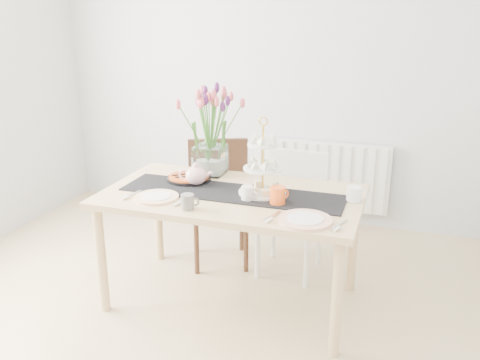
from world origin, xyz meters
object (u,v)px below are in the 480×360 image
(plate_right, at_px, (305,220))
(mug_white, at_px, (247,194))
(plate_left, at_px, (157,197))
(dining_table, at_px, (232,205))
(tart_tin, at_px, (189,178))
(tulip_vase, at_px, (209,117))
(mug_grey, at_px, (188,202))
(chair_brown, at_px, (219,192))
(radiator, at_px, (320,175))
(chair_white, at_px, (294,203))
(teapot, at_px, (196,176))
(mug_orange, at_px, (278,196))
(cake_stand, at_px, (263,175))
(cream_jug, at_px, (354,194))

(plate_right, bearing_deg, mug_white, 152.59)
(plate_left, bearing_deg, dining_table, 29.55)
(dining_table, xyz_separation_m, tart_tin, (-0.36, 0.14, 0.09))
(tulip_vase, height_order, mug_grey, tulip_vase)
(chair_brown, height_order, mug_grey, chair_brown)
(radiator, distance_m, chair_white, 0.92)
(dining_table, distance_m, mug_white, 0.20)
(radiator, xyz_separation_m, chair_brown, (-0.61, -0.93, 0.09))
(teapot, distance_m, mug_white, 0.43)
(mug_orange, bearing_deg, tart_tin, 110.46)
(chair_white, bearing_deg, mug_white, -97.91)
(teapot, distance_m, plate_left, 0.33)
(chair_brown, bearing_deg, cake_stand, -70.56)
(plate_right, bearing_deg, teapot, 155.49)
(radiator, relative_size, cake_stand, 2.76)
(mug_orange, bearing_deg, dining_table, 113.12)
(dining_table, bearing_deg, tulip_vase, 129.48)
(mug_orange, bearing_deg, plate_left, 140.46)
(chair_brown, distance_m, tart_tin, 0.49)
(plate_left, bearing_deg, mug_white, 14.42)
(chair_white, bearing_deg, cake_stand, -95.13)
(teapot, bearing_deg, mug_grey, -78.96)
(dining_table, relative_size, plate_left, 5.93)
(cream_jug, relative_size, plate_right, 0.30)
(chair_brown, bearing_deg, dining_table, -85.34)
(mug_grey, xyz_separation_m, mug_orange, (0.47, 0.24, 0.01))
(chair_brown, relative_size, plate_left, 3.40)
(mug_grey, bearing_deg, chair_white, 48.70)
(cream_jug, bearing_deg, mug_white, -160.07)
(mug_grey, bearing_deg, radiator, 59.32)
(cream_jug, xyz_separation_m, tart_tin, (-1.09, 0.04, -0.03))
(cake_stand, bearing_deg, tart_tin, 169.40)
(chair_brown, height_order, plate_left, chair_brown)
(chair_brown, relative_size, teapot, 4.18)
(chair_brown, relative_size, mug_orange, 8.52)
(radiator, relative_size, plate_left, 4.45)
(mug_grey, bearing_deg, cream_jug, 9.55)
(radiator, relative_size, mug_white, 13.50)
(chair_white, height_order, mug_white, chair_white)
(tulip_vase, height_order, plate_right, tulip_vase)
(radiator, bearing_deg, dining_table, -101.46)
(tulip_vase, relative_size, cream_jug, 8.08)
(cake_stand, height_order, plate_left, cake_stand)
(dining_table, height_order, chair_brown, chair_brown)
(plate_left, bearing_deg, cream_jug, 16.27)
(tulip_vase, xyz_separation_m, mug_grey, (0.13, -0.67, -0.36))
(chair_white, bearing_deg, plate_right, -70.14)
(mug_orange, bearing_deg, cake_stand, 83.70)
(chair_brown, distance_m, plate_left, 0.83)
(cream_jug, distance_m, mug_orange, 0.46)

